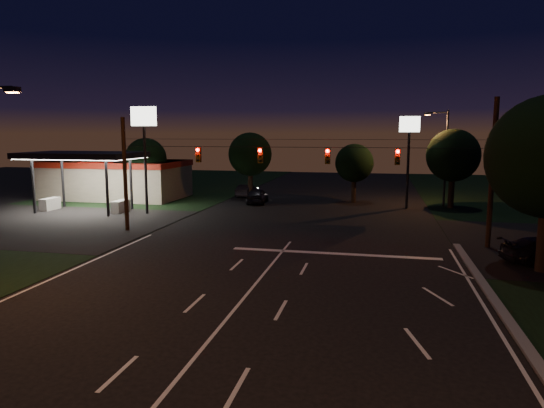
# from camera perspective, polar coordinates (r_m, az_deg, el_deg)

# --- Properties ---
(ground) EXTENTS (140.00, 140.00, 0.00)m
(ground) POSITION_cam_1_polar(r_m,az_deg,el_deg) (18.14, -5.99, -14.03)
(ground) COLOR black
(ground) RESTS_ON ground
(cross_street_left) EXTENTS (20.00, 16.00, 0.02)m
(cross_street_left) POSITION_cam_1_polar(r_m,az_deg,el_deg) (41.34, -25.71, -2.10)
(cross_street_left) COLOR black
(cross_street_left) RESTS_ON ground
(stop_bar) EXTENTS (12.00, 0.50, 0.01)m
(stop_bar) POSITION_cam_1_polar(r_m,az_deg,el_deg) (28.35, 7.27, -5.79)
(stop_bar) COLOR silver
(stop_bar) RESTS_ON ground
(utility_pole_right) EXTENTS (0.30, 0.30, 9.00)m
(utility_pole_right) POSITION_cam_1_polar(r_m,az_deg,el_deg) (32.34, 24.00, -4.70)
(utility_pole_right) COLOR black
(utility_pole_right) RESTS_ON ground
(utility_pole_left) EXTENTS (0.28, 0.28, 8.00)m
(utility_pole_left) POSITION_cam_1_polar(r_m,az_deg,el_deg) (36.12, -16.64, -3.02)
(utility_pole_left) COLOR black
(utility_pole_left) RESTS_ON ground
(signal_span) EXTENTS (24.00, 0.40, 1.56)m
(signal_span) POSITION_cam_1_polar(r_m,az_deg,el_deg) (31.36, 2.55, 5.79)
(signal_span) COLOR black
(signal_span) RESTS_ON ground
(gas_station) EXTENTS (14.20, 16.10, 5.25)m
(gas_station) POSITION_cam_1_polar(r_m,az_deg,el_deg) (53.90, -18.02, 3.12)
(gas_station) COLOR gray
(gas_station) RESTS_ON ground
(pole_sign_left_near) EXTENTS (2.20, 0.30, 9.10)m
(pole_sign_left_near) POSITION_cam_1_polar(r_m,az_deg,el_deg) (42.57, -14.81, 8.17)
(pole_sign_left_near) COLOR black
(pole_sign_left_near) RESTS_ON ground
(pole_sign_right) EXTENTS (1.80, 0.30, 8.40)m
(pole_sign_right) POSITION_cam_1_polar(r_m,az_deg,el_deg) (45.98, 15.82, 7.20)
(pole_sign_right) COLOR black
(pole_sign_right) RESTS_ON ground
(street_light_right_far) EXTENTS (2.20, 0.35, 9.00)m
(street_light_right_far) POSITION_cam_1_polar(r_m,az_deg,el_deg) (48.28, 19.49, 5.90)
(street_light_right_far) COLOR black
(street_light_right_far) RESTS_ON ground
(tree_far_a) EXTENTS (4.20, 4.20, 6.42)m
(tree_far_a) POSITION_cam_1_polar(r_m,az_deg,el_deg) (51.67, -14.53, 5.14)
(tree_far_a) COLOR black
(tree_far_a) RESTS_ON ground
(tree_far_b) EXTENTS (4.60, 4.60, 6.98)m
(tree_far_b) POSITION_cam_1_polar(r_m,az_deg,el_deg) (51.83, -2.54, 5.80)
(tree_far_b) COLOR black
(tree_far_b) RESTS_ON ground
(tree_far_c) EXTENTS (3.80, 3.80, 5.86)m
(tree_far_c) POSITION_cam_1_polar(r_m,az_deg,el_deg) (49.15, 9.68, 4.72)
(tree_far_c) COLOR black
(tree_far_c) RESTS_ON ground
(tree_far_d) EXTENTS (4.80, 4.80, 7.30)m
(tree_far_d) POSITION_cam_1_polar(r_m,az_deg,el_deg) (47.54, 20.54, 5.31)
(tree_far_d) COLOR black
(tree_far_d) RESTS_ON ground
(car_oncoming_a) EXTENTS (2.22, 4.58, 1.51)m
(car_oncoming_a) POSITION_cam_1_polar(r_m,az_deg,el_deg) (48.06, -1.76, 0.99)
(car_oncoming_a) COLOR black
(car_oncoming_a) RESTS_ON ground
(car_oncoming_b) EXTENTS (1.61, 4.06, 1.32)m
(car_oncoming_b) POSITION_cam_1_polar(r_m,az_deg,el_deg) (53.21, -2.99, 1.59)
(car_oncoming_b) COLOR black
(car_oncoming_b) RESTS_ON ground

